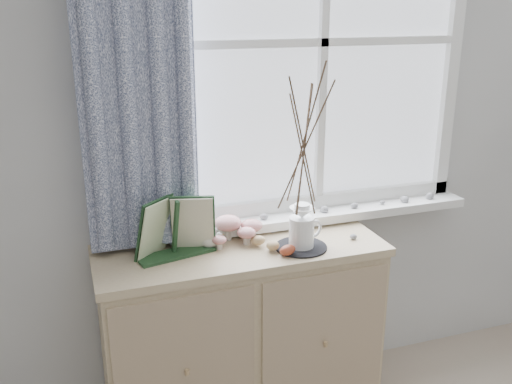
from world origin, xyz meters
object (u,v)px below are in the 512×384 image
at_px(sideboard, 242,336).
at_px(botanical_book, 176,229).
at_px(toadstool_cluster, 236,227).
at_px(twig_pitcher, 304,142).

relative_size(sideboard, botanical_book, 3.30).
xyz_separation_m(sideboard, toadstool_cluster, (0.00, 0.07, 0.49)).
xyz_separation_m(sideboard, botanical_book, (-0.27, -0.02, 0.55)).
xyz_separation_m(sideboard, twig_pitcher, (0.23, -0.09, 0.87)).
height_order(botanical_book, twig_pitcher, twig_pitcher).
height_order(sideboard, botanical_book, botanical_book).
relative_size(botanical_book, twig_pitcher, 0.47).
bearing_deg(twig_pitcher, toadstool_cluster, 131.01).
xyz_separation_m(botanical_book, toadstool_cluster, (0.27, 0.09, -0.06)).
xyz_separation_m(toadstool_cluster, twig_pitcher, (0.23, -0.15, 0.38)).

